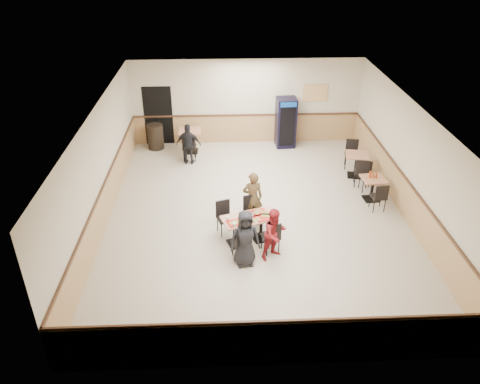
{
  "coord_description": "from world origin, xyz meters",
  "views": [
    {
      "loc": [
        -0.91,
        -10.72,
        6.86
      ],
      "look_at": [
        -0.46,
        -0.5,
        1.02
      ],
      "focal_mm": 35.0,
      "sensor_mm": 36.0,
      "label": 1
    }
  ],
  "objects_px": {
    "main_table": "(249,225)",
    "trash_bin": "(155,137)",
    "side_table_near": "(373,186)",
    "diner_woman_right": "(275,234)",
    "pepsi_cooler": "(286,122)",
    "back_table": "(190,138)",
    "side_table_far": "(356,162)",
    "diner_woman_left": "(245,239)",
    "lone_diner": "(189,144)",
    "diner_man_opposite": "(253,198)"
  },
  "relations": [
    {
      "from": "diner_woman_right",
      "to": "diner_man_opposite",
      "type": "relative_size",
      "value": 0.89
    },
    {
      "from": "diner_woman_right",
      "to": "pepsi_cooler",
      "type": "height_order",
      "value": "pepsi_cooler"
    },
    {
      "from": "side_table_near",
      "to": "side_table_far",
      "type": "height_order",
      "value": "side_table_far"
    },
    {
      "from": "lone_diner",
      "to": "back_table",
      "type": "distance_m",
      "value": 0.92
    },
    {
      "from": "main_table",
      "to": "side_table_near",
      "type": "height_order",
      "value": "main_table"
    },
    {
      "from": "main_table",
      "to": "diner_man_opposite",
      "type": "bearing_deg",
      "value": 62.1
    },
    {
      "from": "trash_bin",
      "to": "diner_woman_right",
      "type": "bearing_deg",
      "value": -61.32
    },
    {
      "from": "side_table_near",
      "to": "diner_man_opposite",
      "type": "bearing_deg",
      "value": -163.97
    },
    {
      "from": "side_table_near",
      "to": "trash_bin",
      "type": "xyz_separation_m",
      "value": [
        -6.56,
        3.85,
        -0.02
      ]
    },
    {
      "from": "lone_diner",
      "to": "side_table_far",
      "type": "height_order",
      "value": "lone_diner"
    },
    {
      "from": "lone_diner",
      "to": "pepsi_cooler",
      "type": "bearing_deg",
      "value": -152.16
    },
    {
      "from": "lone_diner",
      "to": "main_table",
      "type": "bearing_deg",
      "value": 117.28
    },
    {
      "from": "diner_woman_left",
      "to": "back_table",
      "type": "height_order",
      "value": "diner_woman_left"
    },
    {
      "from": "main_table",
      "to": "side_table_near",
      "type": "relative_size",
      "value": 2.11
    },
    {
      "from": "side_table_far",
      "to": "diner_woman_left",
      "type": "bearing_deg",
      "value": -131.09
    },
    {
      "from": "side_table_far",
      "to": "trash_bin",
      "type": "xyz_separation_m",
      "value": [
        -6.47,
        2.4,
        -0.06
      ]
    },
    {
      "from": "side_table_far",
      "to": "back_table",
      "type": "distance_m",
      "value": 5.62
    },
    {
      "from": "diner_man_opposite",
      "to": "back_table",
      "type": "bearing_deg",
      "value": -74.18
    },
    {
      "from": "diner_woman_left",
      "to": "lone_diner",
      "type": "bearing_deg",
      "value": 97.6
    },
    {
      "from": "diner_woman_left",
      "to": "side_table_near",
      "type": "height_order",
      "value": "diner_woman_left"
    },
    {
      "from": "lone_diner",
      "to": "pepsi_cooler",
      "type": "height_order",
      "value": "pepsi_cooler"
    },
    {
      "from": "main_table",
      "to": "back_table",
      "type": "xyz_separation_m",
      "value": [
        -1.7,
        5.39,
        0.07
      ]
    },
    {
      "from": "diner_man_opposite",
      "to": "side_table_far",
      "type": "bearing_deg",
      "value": -150.51
    },
    {
      "from": "side_table_near",
      "to": "lone_diner",
      "type": "bearing_deg",
      "value": 154.02
    },
    {
      "from": "back_table",
      "to": "pepsi_cooler",
      "type": "height_order",
      "value": "pepsi_cooler"
    },
    {
      "from": "main_table",
      "to": "back_table",
      "type": "distance_m",
      "value": 5.65
    },
    {
      "from": "main_table",
      "to": "diner_woman_left",
      "type": "height_order",
      "value": "diner_woman_left"
    },
    {
      "from": "lone_diner",
      "to": "pepsi_cooler",
      "type": "xyz_separation_m",
      "value": [
        3.33,
        1.3,
        0.19
      ]
    },
    {
      "from": "diner_man_opposite",
      "to": "side_table_near",
      "type": "distance_m",
      "value": 3.64
    },
    {
      "from": "lone_diner",
      "to": "back_table",
      "type": "height_order",
      "value": "lone_diner"
    },
    {
      "from": "main_table",
      "to": "trash_bin",
      "type": "bearing_deg",
      "value": 98.53
    },
    {
      "from": "side_table_near",
      "to": "trash_bin",
      "type": "distance_m",
      "value": 7.61
    },
    {
      "from": "pepsi_cooler",
      "to": "main_table",
      "type": "bearing_deg",
      "value": -109.41
    },
    {
      "from": "diner_woman_right",
      "to": "side_table_far",
      "type": "distance_m",
      "value": 4.98
    },
    {
      "from": "main_table",
      "to": "trash_bin",
      "type": "relative_size",
      "value": 1.65
    },
    {
      "from": "diner_woman_right",
      "to": "side_table_near",
      "type": "distance_m",
      "value": 3.98
    },
    {
      "from": "diner_woman_right",
      "to": "side_table_far",
      "type": "height_order",
      "value": "diner_woman_right"
    },
    {
      "from": "pepsi_cooler",
      "to": "trash_bin",
      "type": "bearing_deg",
      "value": 176.93
    },
    {
      "from": "main_table",
      "to": "side_table_far",
      "type": "height_order",
      "value": "side_table_far"
    },
    {
      "from": "lone_diner",
      "to": "side_table_far",
      "type": "relative_size",
      "value": 1.66
    },
    {
      "from": "diner_woman_left",
      "to": "back_table",
      "type": "bearing_deg",
      "value": 95.36
    },
    {
      "from": "side_table_near",
      "to": "back_table",
      "type": "height_order",
      "value": "back_table"
    },
    {
      "from": "diner_woman_left",
      "to": "side_table_near",
      "type": "distance_m",
      "value": 4.69
    },
    {
      "from": "diner_woman_left",
      "to": "diner_woman_right",
      "type": "bearing_deg",
      "value": 10.0
    },
    {
      "from": "diner_woman_left",
      "to": "lone_diner",
      "type": "relative_size",
      "value": 1.03
    },
    {
      "from": "diner_man_opposite",
      "to": "diner_woman_right",
      "type": "bearing_deg",
      "value": 98.73
    },
    {
      "from": "diner_woman_right",
      "to": "pepsi_cooler",
      "type": "relative_size",
      "value": 0.74
    },
    {
      "from": "lone_diner",
      "to": "side_table_far",
      "type": "bearing_deg",
      "value": 174.27
    },
    {
      "from": "main_table",
      "to": "diner_woman_right",
      "type": "xyz_separation_m",
      "value": [
        0.56,
        -0.65,
        0.18
      ]
    },
    {
      "from": "main_table",
      "to": "diner_woman_left",
      "type": "distance_m",
      "value": 0.93
    }
  ]
}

